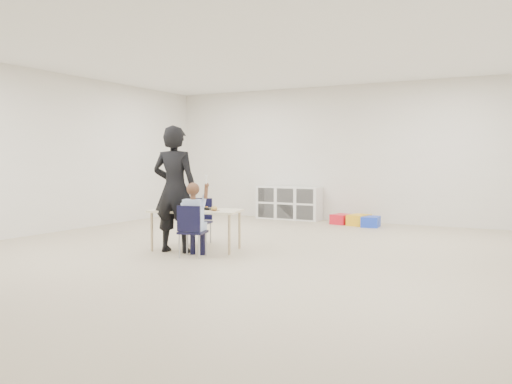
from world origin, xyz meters
The scene contains 16 objects.
room centered at (0.00, 0.00, 1.40)m, with size 9.00×9.02×2.80m.
table centered at (-0.72, 0.08, 0.29)m, with size 1.36×0.90×0.57m.
chair_near centered at (-0.45, -0.40, 0.34)m, with size 0.33×0.31×0.69m, color black, non-canonical shape.
chair_far centered at (-1.00, 0.56, 0.34)m, with size 0.33×0.31×0.69m, color black, non-canonical shape.
child centered at (-0.45, -0.40, 0.54)m, with size 0.46×0.46×1.08m, color #B2C9F1, non-canonical shape.
lunch_tray_near centered at (-0.64, 0.15, 0.59)m, with size 0.22×0.16×0.03m, color black.
lunch_tray_far centered at (-1.12, 0.07, 0.59)m, with size 0.22×0.16×0.03m, color black.
milk_carton centered at (-0.67, -0.02, 0.62)m, with size 0.07×0.07×0.10m, color white.
bread_roll centered at (-0.41, 0.06, 0.61)m, with size 0.09×0.09×0.07m, color tan.
apple_near centered at (-0.85, 0.09, 0.61)m, with size 0.07×0.07×0.07m, color maroon.
apple_far centered at (-1.21, -0.07, 0.61)m, with size 0.07×0.07×0.07m, color maroon.
cubby_shelf centered at (-1.20, 4.28, 0.35)m, with size 1.40×0.40×0.70m, color white.
adult centered at (-0.89, -0.20, 0.87)m, with size 0.63×0.42×1.74m, color black.
bin_red centered at (0.08, 3.98, 0.10)m, with size 0.31×0.40×0.20m, color red.
bin_yellow centered at (0.45, 3.93, 0.11)m, with size 0.33×0.43×0.21m, color yellow.
bin_blue centered at (0.72, 3.81, 0.10)m, with size 0.31×0.40×0.20m, color blue.
Camera 1 is at (3.58, -6.24, 1.28)m, focal length 38.00 mm.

